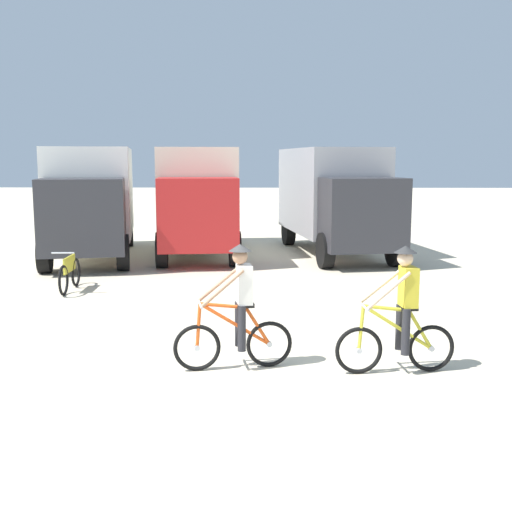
{
  "coord_description": "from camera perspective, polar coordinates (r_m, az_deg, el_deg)",
  "views": [
    {
      "loc": [
        0.64,
        -8.03,
        3.0
      ],
      "look_at": [
        0.39,
        4.43,
        1.1
      ],
      "focal_mm": 44.59,
      "sensor_mm": 36.0,
      "label": 1
    }
  ],
  "objects": [
    {
      "name": "ground_plane",
      "position": [
        8.59,
        -3.26,
        -11.77
      ],
      "size": [
        120.0,
        120.0,
        0.0
      ],
      "primitive_type": "plane",
      "color": "beige"
    },
    {
      "name": "cyclist_orange_shirt",
      "position": [
        9.12,
        -1.68,
        -5.0
      ],
      "size": [
        1.71,
        0.56,
        1.82
      ],
      "color": "black",
      "rests_on": "ground"
    },
    {
      "name": "box_truck_white_box",
      "position": [
        20.21,
        -14.59,
        5.2
      ],
      "size": [
        3.54,
        7.06,
        3.35
      ],
      "color": "white",
      "rests_on": "ground"
    },
    {
      "name": "box_truck_grey_hauler",
      "position": [
        20.44,
        7.08,
        5.45
      ],
      "size": [
        3.47,
        7.05,
        3.35
      ],
      "color": "#9E9EA3",
      "rests_on": "ground"
    },
    {
      "name": "cyclist_cowboy_hat",
      "position": [
        9.17,
        12.83,
        -5.13
      ],
      "size": [
        1.73,
        0.52,
        1.82
      ],
      "color": "black",
      "rests_on": "ground"
    },
    {
      "name": "bicycle_spare",
      "position": [
        15.22,
        -16.37,
        -1.53
      ],
      "size": [
        0.5,
        1.73,
        0.97
      ],
      "color": "black",
      "rests_on": "ground"
    },
    {
      "name": "box_truck_cream_rv",
      "position": [
        20.43,
        -5.29,
        5.47
      ],
      "size": [
        3.11,
        6.97,
        3.35
      ],
      "color": "beige",
      "rests_on": "ground"
    }
  ]
}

